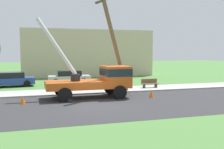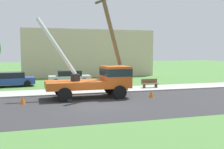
# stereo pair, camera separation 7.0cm
# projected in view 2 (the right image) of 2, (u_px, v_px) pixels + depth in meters

# --- Properties ---
(ground_plane) EXTENTS (120.00, 120.00, 0.00)m
(ground_plane) POSITION_uv_depth(u_px,v_px,m) (71.00, 84.00, 28.67)
(ground_plane) COLOR #477538
(road_asphalt) EXTENTS (80.00, 8.91, 0.01)m
(road_asphalt) POSITION_uv_depth(u_px,v_px,m) (96.00, 105.00, 17.21)
(road_asphalt) COLOR #2B2B2D
(road_asphalt) RESTS_ON ground
(sidewalk_strip) EXTENTS (80.00, 3.10, 0.10)m
(sidewalk_strip) POSITION_uv_depth(u_px,v_px,m) (80.00, 91.00, 22.94)
(sidewalk_strip) COLOR #9E9E99
(sidewalk_strip) RESTS_ON ground
(utility_truck) EXTENTS (6.77, 3.20, 5.98)m
(utility_truck) POSITION_uv_depth(u_px,v_px,m) (99.00, 79.00, 20.08)
(utility_truck) COLOR #C65119
(utility_truck) RESTS_ON ground
(leaning_utility_pole) EXTENTS (3.45, 2.30, 8.49)m
(leaning_utility_pole) POSITION_uv_depth(u_px,v_px,m) (114.00, 41.00, 21.44)
(leaning_utility_pole) COLOR brown
(leaning_utility_pole) RESTS_ON ground
(traffic_cone_ahead) EXTENTS (0.36, 0.36, 0.56)m
(traffic_cone_ahead) POSITION_uv_depth(u_px,v_px,m) (151.00, 94.00, 20.13)
(traffic_cone_ahead) COLOR orange
(traffic_cone_ahead) RESTS_ON ground
(traffic_cone_behind) EXTENTS (0.36, 0.36, 0.56)m
(traffic_cone_behind) POSITION_uv_depth(u_px,v_px,m) (23.00, 100.00, 17.54)
(traffic_cone_behind) COLOR orange
(traffic_cone_behind) RESTS_ON ground
(traffic_cone_curbside) EXTENTS (0.36, 0.36, 0.56)m
(traffic_cone_curbside) POSITION_uv_depth(u_px,v_px,m) (118.00, 90.00, 22.10)
(traffic_cone_curbside) COLOR orange
(traffic_cone_curbside) RESTS_ON ground
(parked_sedan_blue) EXTENTS (4.55, 2.29, 1.42)m
(parked_sedan_blue) POSITION_uv_depth(u_px,v_px,m) (11.00, 79.00, 26.26)
(parked_sedan_blue) COLOR #263F99
(parked_sedan_blue) RESTS_ON ground
(parked_sedan_silver) EXTENTS (4.47, 2.13, 1.42)m
(parked_sedan_silver) POSITION_uv_depth(u_px,v_px,m) (69.00, 77.00, 28.45)
(parked_sedan_silver) COLOR #B7B7BF
(parked_sedan_silver) RESTS_ON ground
(park_bench) EXTENTS (1.60, 0.45, 0.90)m
(park_bench) POSITION_uv_depth(u_px,v_px,m) (150.00, 84.00, 24.82)
(park_bench) COLOR brown
(park_bench) RESTS_ON ground
(lowrise_building_backdrop) EXTENTS (18.00, 6.00, 6.40)m
(lowrise_building_backdrop) POSITION_uv_depth(u_px,v_px,m) (87.00, 53.00, 38.50)
(lowrise_building_backdrop) COLOR #C6B293
(lowrise_building_backdrop) RESTS_ON ground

